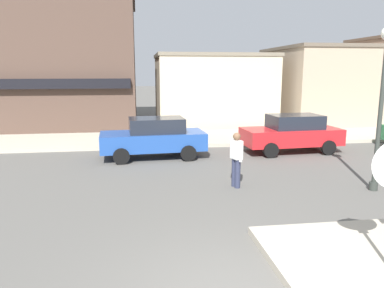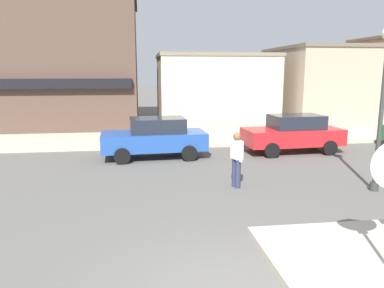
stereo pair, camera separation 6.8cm
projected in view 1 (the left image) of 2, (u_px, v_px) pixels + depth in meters
kerb_far at (168, 139)px, 18.27m from camera, size 80.00×4.00×0.15m
lamp_post at (383, 85)px, 10.09m from camera, size 0.36×0.36×4.54m
parked_car_nearest at (154, 137)px, 14.50m from camera, size 4.10×2.07×1.56m
parked_car_second at (292, 133)px, 15.52m from camera, size 4.10×2.07×1.56m
pedestrian_crossing_near at (236, 158)px, 10.78m from camera, size 0.32×0.55×1.61m
building_corner_shop at (65, 62)px, 22.58m from camera, size 8.58×8.51×7.69m
building_storefront_left_near at (213, 90)px, 23.56m from camera, size 7.10×5.41×4.35m
building_storefront_left_mid at (322, 85)px, 24.44m from camera, size 6.13×7.50×4.82m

